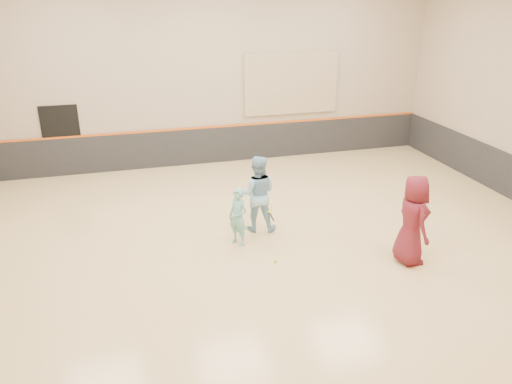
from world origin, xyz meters
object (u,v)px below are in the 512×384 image
object	(u,v)px
spare_racket	(269,210)
young_man	(412,220)
girl	(238,217)
instructor	(257,194)

from	to	relation	value
spare_racket	young_man	bearing A→B (deg)	-55.46
girl	spare_racket	world-z (taller)	girl
girl	spare_racket	size ratio (longest dim) A/B	2.08
girl	young_man	bearing A→B (deg)	26.39
spare_racket	girl	bearing A→B (deg)	-128.92
young_man	spare_racket	xyz separation A→B (m)	(-2.16, 3.14, -0.90)
instructor	spare_racket	bearing A→B (deg)	-105.88
girl	young_man	world-z (taller)	young_man
girl	instructor	xyz separation A→B (m)	(0.61, 0.60, 0.26)
instructor	young_man	size ratio (longest dim) A/B	0.96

